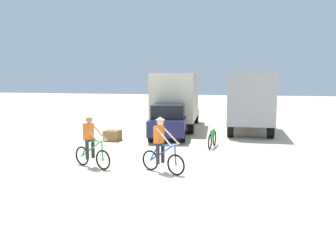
{
  "coord_description": "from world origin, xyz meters",
  "views": [
    {
      "loc": [
        3.54,
        -10.14,
        2.99
      ],
      "look_at": [
        -0.26,
        3.77,
        1.1
      ],
      "focal_mm": 37.68,
      "sensor_mm": 36.0,
      "label": 1
    }
  ],
  "objects": [
    {
      "name": "sedan_parked",
      "position": [
        -1.18,
        7.27,
        0.88
      ],
      "size": [
        2.5,
        4.45,
        1.76
      ],
      "color": "#1E1E4C",
      "rests_on": "ground"
    },
    {
      "name": "bicycle_spare",
      "position": [
        1.37,
        5.32,
        0.4
      ],
      "size": [
        0.5,
        1.73,
        0.97
      ],
      "color": "black",
      "rests_on": "ground"
    },
    {
      "name": "box_truck_grey_hauler",
      "position": [
        2.76,
        10.8,
        1.87
      ],
      "size": [
        2.76,
        6.88,
        3.35
      ],
      "color": "#9E9EA3",
      "rests_on": "ground"
    },
    {
      "name": "cyclist_cowboy_hat",
      "position": [
        0.39,
        0.57,
        0.85
      ],
      "size": [
        1.63,
        0.78,
        1.82
      ],
      "color": "black",
      "rests_on": "ground"
    },
    {
      "name": "box_truck_cream_rv",
      "position": [
        -1.67,
        11.12,
        1.87
      ],
      "size": [
        3.19,
        6.99,
        3.35
      ],
      "color": "beige",
      "rests_on": "ground"
    },
    {
      "name": "ground_plane",
      "position": [
        0.0,
        0.0,
        0.0
      ],
      "size": [
        120.0,
        120.0,
        0.0
      ],
      "primitive_type": "plane",
      "color": "beige"
    },
    {
      "name": "cyclist_orange_shirt",
      "position": [
        -2.13,
        0.59,
        0.85
      ],
      "size": [
        1.64,
        0.76,
        1.82
      ],
      "color": "black",
      "rests_on": "ground"
    },
    {
      "name": "supply_crate",
      "position": [
        -3.64,
        5.72,
        0.26
      ],
      "size": [
        0.76,
        0.72,
        0.52
      ],
      "primitive_type": "cube",
      "rotation": [
        0.0,
        0.0,
        1.59
      ],
      "color": "olive",
      "rests_on": "ground"
    }
  ]
}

